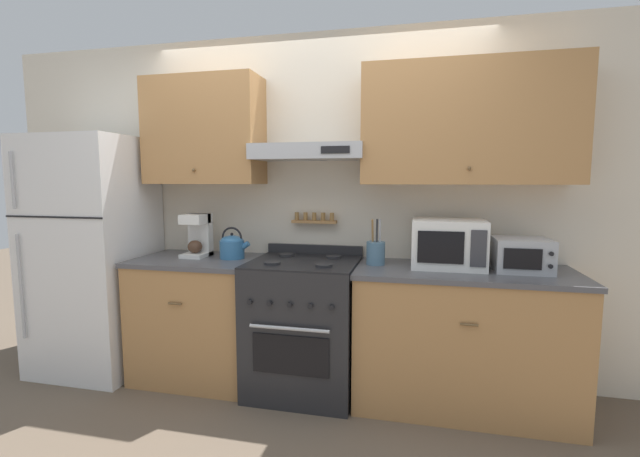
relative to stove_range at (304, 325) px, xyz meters
The scene contains 11 objects.
ground_plane 0.56m from the stove_range, 90.00° to the right, with size 16.00×16.00×0.00m, color brown.
wall_back 1.06m from the stove_range, 69.67° to the left, with size 5.20×0.46×2.55m.
counter_left 0.82m from the stove_range, behind, with size 0.89×0.66×0.90m.
counter_right 1.06m from the stove_range, ahead, with size 1.38×0.66×0.90m.
stove_range is the anchor object (origin of this frame).
refrigerator 1.74m from the stove_range, behind, with size 0.79×0.72×1.80m.
tea_kettle 0.78m from the stove_range, behind, with size 0.23×0.18×0.23m.
coffee_maker 1.05m from the stove_range, behind, with size 0.17×0.22×0.32m.
microwave 1.13m from the stove_range, ahead, with size 0.46×0.37×0.31m.
utensil_crock 0.72m from the stove_range, ahead, with size 0.13×0.13×0.31m.
toaster_oven 1.51m from the stove_range, ahead, with size 0.33×0.33×0.21m.
Camera 1 is at (0.76, -2.49, 1.47)m, focal length 24.00 mm.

